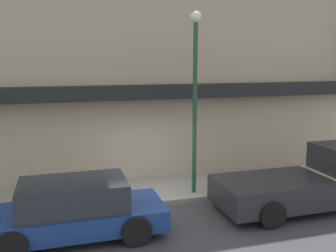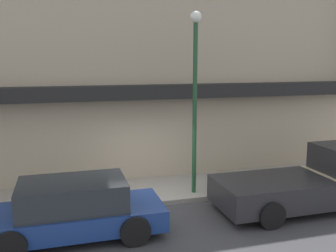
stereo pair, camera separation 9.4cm
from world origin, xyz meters
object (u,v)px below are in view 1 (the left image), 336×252
at_px(parked_car, 74,210).
at_px(street_lamp, 195,83).
at_px(fire_hydrant, 79,191).
at_px(pickup_truck, 315,181).

xyz_separation_m(parked_car, street_lamp, (3.95, 1.86, 3.05)).
bearing_deg(street_lamp, fire_hydrant, 175.49).
bearing_deg(pickup_truck, fire_hydrant, 162.19).
relative_size(pickup_truck, street_lamp, 0.95).
height_order(pickup_truck, street_lamp, street_lamp).
distance_m(parked_car, street_lamp, 5.32).
bearing_deg(fire_hydrant, pickup_truck, -17.02).
height_order(pickup_truck, fire_hydrant, pickup_truck).
height_order(parked_car, street_lamp, street_lamp).
distance_m(pickup_truck, fire_hydrant, 7.35).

